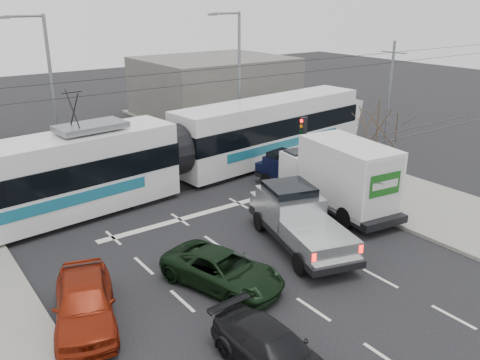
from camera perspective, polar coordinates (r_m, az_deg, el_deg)
ground at (r=20.51m, az=5.85°, el=-8.88°), size 120.00×120.00×0.00m
sidewalk_right at (r=26.82m, az=20.46°, el=-2.81°), size 6.00×60.00×0.15m
rails at (r=28.05m, az=-7.76°, el=-0.85°), size 60.00×1.60×0.03m
building_right at (r=45.04m, az=-2.92°, el=10.41°), size 12.00×10.00×5.00m
bare_tree at (r=26.00m, az=15.15°, el=5.72°), size 2.40×2.40×5.00m
traffic_signal at (r=28.09m, az=7.20°, el=5.05°), size 0.44×0.44×3.60m
street_lamp_near at (r=33.86m, az=-0.35°, el=11.81°), size 2.38×0.25×9.00m
street_lamp_far at (r=30.73m, az=-20.68°, el=9.75°), size 2.38×0.25×9.00m
catenary at (r=26.94m, az=-8.14°, el=6.88°), size 60.00×0.20×7.00m
tram at (r=27.36m, az=-7.73°, el=3.18°), size 28.74×5.84×5.84m
silver_pickup at (r=21.40m, az=6.42°, el=-4.19°), size 3.84×6.74×2.32m
box_truck at (r=24.86m, az=11.10°, el=0.45°), size 3.27×7.26×3.50m
navy_pickup at (r=27.77m, az=5.82°, el=1.03°), size 2.49×4.71×1.88m
green_car at (r=18.40m, az=-1.99°, el=-10.06°), size 3.44×5.07×1.29m
red_car at (r=17.13m, az=-17.07°, el=-12.97°), size 3.20×4.95×1.57m
dark_car at (r=14.79m, az=3.77°, el=-18.64°), size 1.98×4.36×1.24m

